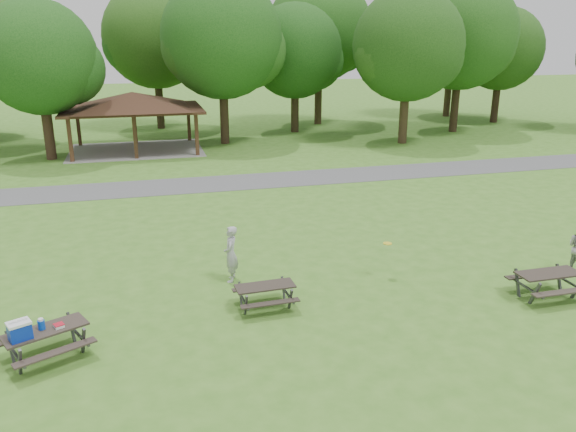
# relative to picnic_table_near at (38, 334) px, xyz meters

# --- Properties ---
(ground) EXTENTS (160.00, 160.00, 0.00)m
(ground) POSITION_rel_picnic_table_near_xyz_m (6.26, 1.25, -0.72)
(ground) COLOR #3F7521
(ground) RESTS_ON ground
(asphalt_path) EXTENTS (120.00, 3.20, 0.02)m
(asphalt_path) POSITION_rel_picnic_table_near_xyz_m (6.26, 15.25, -0.71)
(asphalt_path) COLOR #4E4E51
(asphalt_path) RESTS_ON ground
(pavilion) EXTENTS (8.60, 7.01, 3.76)m
(pavilion) POSITION_rel_picnic_table_near_xyz_m (2.26, 25.25, 2.34)
(pavilion) COLOR #3E2516
(pavilion) RESTS_ON ground
(tree_row_d) EXTENTS (6.93, 6.60, 9.27)m
(tree_row_d) POSITION_rel_picnic_table_near_xyz_m (-2.66, 23.78, 5.05)
(tree_row_d) COLOR #2F1F15
(tree_row_d) RESTS_ON ground
(tree_row_e) EXTENTS (8.40, 8.00, 11.02)m
(tree_row_e) POSITION_rel_picnic_table_near_xyz_m (8.36, 26.28, 6.06)
(tree_row_e) COLOR black
(tree_row_e) RESTS_ON ground
(tree_row_f) EXTENTS (7.35, 7.00, 9.55)m
(tree_row_f) POSITION_rel_picnic_table_near_xyz_m (14.35, 29.78, 5.12)
(tree_row_f) COLOR black
(tree_row_f) RESTS_ON ground
(tree_row_g) EXTENTS (7.77, 7.40, 10.25)m
(tree_row_g) POSITION_rel_picnic_table_near_xyz_m (20.35, 23.28, 5.60)
(tree_row_g) COLOR #322516
(tree_row_g) RESTS_ON ground
(tree_row_h) EXTENTS (8.61, 8.20, 11.37)m
(tree_row_h) POSITION_rel_picnic_table_near_xyz_m (26.36, 26.78, 6.30)
(tree_row_h) COLOR black
(tree_row_h) RESTS_ON ground
(tree_row_i) EXTENTS (7.14, 6.80, 9.52)m
(tree_row_i) POSITION_rel_picnic_table_near_xyz_m (32.35, 30.28, 5.19)
(tree_row_i) COLOR black
(tree_row_i) RESTS_ON ground
(tree_deep_b) EXTENTS (8.40, 8.00, 11.13)m
(tree_deep_b) POSITION_rel_picnic_table_near_xyz_m (4.36, 34.28, 6.16)
(tree_deep_b) COLOR black
(tree_deep_b) RESTS_ON ground
(tree_deep_c) EXTENTS (8.82, 8.40, 11.90)m
(tree_deep_c) POSITION_rel_picnic_table_near_xyz_m (17.37, 33.28, 6.72)
(tree_deep_c) COLOR #322216
(tree_deep_c) RESTS_ON ground
(tree_deep_d) EXTENTS (8.40, 8.00, 11.27)m
(tree_deep_d) POSITION_rel_picnic_table_near_xyz_m (30.36, 34.78, 6.30)
(tree_deep_d) COLOR #2F2115
(tree_deep_d) RESTS_ON ground
(picnic_table_near) EXTENTS (2.26, 2.09, 1.26)m
(picnic_table_near) POSITION_rel_picnic_table_near_xyz_m (0.00, 0.00, 0.00)
(picnic_table_near) COLOR #2E2721
(picnic_table_near) RESTS_ON ground
(picnic_table_middle) EXTENTS (1.67, 1.36, 0.70)m
(picnic_table_middle) POSITION_rel_picnic_table_near_xyz_m (5.58, 1.32, -0.21)
(picnic_table_middle) COLOR #2A231E
(picnic_table_middle) RESTS_ON ground
(picnic_table_far) EXTENTS (1.83, 1.49, 0.79)m
(picnic_table_far) POSITION_rel_picnic_table_near_xyz_m (13.51, -0.10, -0.14)
(picnic_table_far) COLOR #2A231E
(picnic_table_far) RESTS_ON ground
(frisbee_in_flight) EXTENTS (0.36, 0.36, 0.02)m
(frisbee_in_flight) POSITION_rel_picnic_table_near_xyz_m (9.66, 2.39, 0.39)
(frisbee_in_flight) COLOR gold
(frisbee_in_flight) RESTS_ON ground
(frisbee_thrower) EXTENTS (0.57, 0.72, 1.75)m
(frisbee_thrower) POSITION_rel_picnic_table_near_xyz_m (4.97, 3.35, 0.15)
(frisbee_thrower) COLOR #A5A5A7
(frisbee_thrower) RESTS_ON ground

